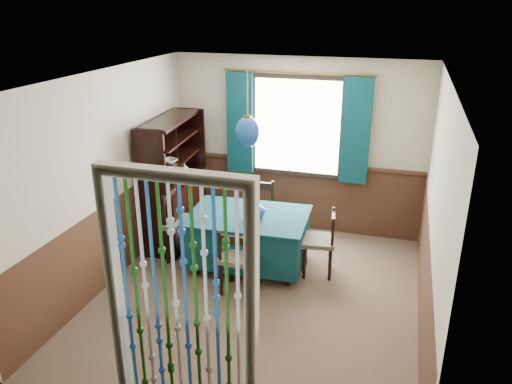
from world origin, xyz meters
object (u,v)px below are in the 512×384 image
(vase_sideboard, at_px, (185,169))
(chair_left, at_px, (182,223))
(chair_far, at_px, (257,212))
(chair_right, at_px, (321,241))
(sideboard, at_px, (175,198))
(pendant_lamp, at_px, (248,132))
(dining_table, at_px, (248,236))
(chair_near, at_px, (238,259))
(vase_table, at_px, (256,209))
(bowl_shelf, at_px, (169,161))

(vase_sideboard, bearing_deg, chair_left, -69.24)
(chair_far, relative_size, chair_right, 1.08)
(sideboard, xyz_separation_m, pendant_lamp, (1.24, -0.48, 1.16))
(dining_table, bearing_deg, chair_near, -86.24)
(chair_far, bearing_deg, chair_near, 94.50)
(chair_left, relative_size, vase_table, 4.29)
(vase_sideboard, bearing_deg, sideboard, -103.54)
(chair_near, relative_size, sideboard, 0.47)
(vase_sideboard, bearing_deg, bowl_shelf, -90.00)
(chair_far, distance_m, bowl_shelf, 1.38)
(dining_table, relative_size, chair_near, 1.87)
(chair_left, xyz_separation_m, pendant_lamp, (0.88, 0.04, 1.27))
(chair_right, bearing_deg, dining_table, 86.88)
(chair_left, distance_m, bowl_shelf, 0.84)
(chair_far, height_order, chair_left, chair_left)
(dining_table, distance_m, vase_table, 0.42)
(dining_table, height_order, chair_right, chair_right)
(chair_right, distance_m, sideboard, 2.19)
(chair_far, height_order, vase_table, vase_table)
(dining_table, xyz_separation_m, pendant_lamp, (0.00, 0.00, 1.35))
(chair_near, xyz_separation_m, chair_far, (-0.14, 1.25, 0.04))
(chair_right, bearing_deg, vase_sideboard, 64.39)
(dining_table, xyz_separation_m, bowl_shelf, (-1.18, 0.28, 0.81))
(vase_table, bearing_deg, sideboard, 158.79)
(pendant_lamp, relative_size, vase_sideboard, 5.03)
(dining_table, height_order, vase_sideboard, vase_sideboard)
(chair_far, bearing_deg, chair_left, 37.08)
(chair_right, xyz_separation_m, sideboard, (-2.14, 0.40, 0.16))
(chair_near, distance_m, sideboard, 1.73)
(vase_table, height_order, vase_sideboard, vase_sideboard)
(chair_right, bearing_deg, chair_near, 122.21)
(pendant_lamp, bearing_deg, chair_far, 96.46)
(chair_far, relative_size, vase_table, 4.07)
(chair_right, xyz_separation_m, vase_table, (-0.79, -0.12, 0.38))
(chair_near, distance_m, vase_table, 0.70)
(chair_near, bearing_deg, vase_sideboard, 133.42)
(chair_left, distance_m, chair_right, 1.80)
(vase_table, xyz_separation_m, bowl_shelf, (-1.29, 0.32, 0.40))
(sideboard, bearing_deg, chair_near, -45.24)
(chair_right, xyz_separation_m, pendant_lamp, (-0.91, -0.08, 1.33))
(dining_table, distance_m, pendant_lamp, 1.35)
(sideboard, height_order, bowl_shelf, sideboard)
(chair_far, height_order, pendant_lamp, pendant_lamp)
(chair_right, distance_m, bowl_shelf, 2.23)
(chair_far, xyz_separation_m, vase_sideboard, (-1.11, 0.11, 0.49))
(chair_far, distance_m, vase_table, 0.77)
(sideboard, bearing_deg, chair_right, -15.43)
(chair_left, bearing_deg, vase_table, 85.10)
(chair_right, height_order, vase_table, vase_table)
(chair_right, relative_size, sideboard, 0.47)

